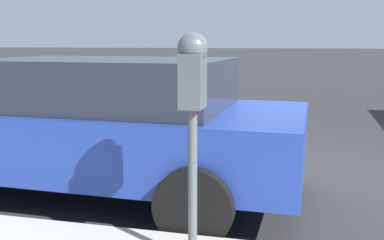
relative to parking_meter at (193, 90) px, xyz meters
The scene contains 3 objects.
ground_plane 2.93m from the parking_meter, ahead, with size 220.00×220.00×0.00m, color #2B2B2D.
parking_meter is the anchor object (origin of this frame).
car_blue 2.07m from the parking_meter, 42.53° to the left, with size 2.11×4.28×1.42m.
Camera 1 is at (-5.30, -0.25, 1.58)m, focal length 42.00 mm.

